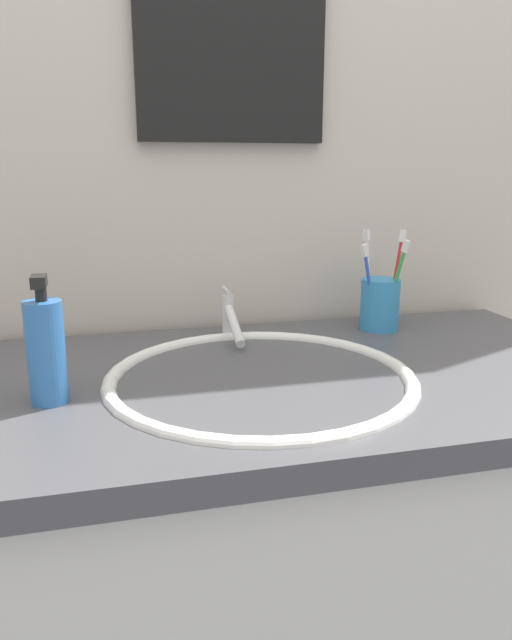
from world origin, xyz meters
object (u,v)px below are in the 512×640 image
Objects in this scene: faucet at (231,319)px; toothbrush_blue at (369,282)px; toothbrush_cup at (380,304)px; toothbrush_red at (396,273)px; toothbrush_white at (368,271)px; soap_dispenser at (46,350)px; toothbrush_green at (396,279)px.

toothbrush_blue is (0.28, -0.02, 0.06)m from faucet.
toothbrush_cup is 0.52× the size of toothbrush_red.
toothbrush_red reaches higher than toothbrush_white.
toothbrush_red is 0.71m from soap_dispenser.
soap_dispenser is (-0.64, -0.25, 0.03)m from toothbrush_cup.
toothbrush_red is 1.08× the size of toothbrush_green.
toothbrush_red reaches higher than faucet.
toothbrush_cup is 0.53× the size of toothbrush_white.
toothbrush_white reaches higher than toothbrush_blue.
toothbrush_green is (-0.01, -0.02, -0.01)m from toothbrush_red.
soap_dispenser is at bearing -155.80° from toothbrush_white.
toothbrush_red is at bearing 20.01° from soap_dispenser.
toothbrush_blue is 0.65m from soap_dispenser.
toothbrush_red reaches higher than toothbrush_green.
toothbrush_white is at bearing 24.20° from soap_dispenser.
faucet is 0.34m from toothbrush_green.
soap_dispenser is (-0.32, -0.25, 0.04)m from faucet.
toothbrush_cup reaches higher than faucet.
faucet is at bearing 176.44° from toothbrush_blue.
faucet is 1.49× the size of toothbrush_cup.
toothbrush_blue is 0.05m from toothbrush_green.
toothbrush_blue is at bearing 163.66° from toothbrush_green.
toothbrush_red is 0.02m from toothbrush_green.
toothbrush_red is 1.08× the size of soap_dispenser.
toothbrush_white is 1.07× the size of soap_dispenser.
toothbrush_cup is at bearing 21.72° from soap_dispenser.
faucet is 0.85× the size of toothbrush_green.
toothbrush_white is 0.68m from soap_dispenser.
toothbrush_blue is 0.05m from toothbrush_white.
faucet is 0.32m from toothbrush_cup.
toothbrush_red is 1.01× the size of toothbrush_white.
toothbrush_blue is at bearing -3.56° from faucet.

